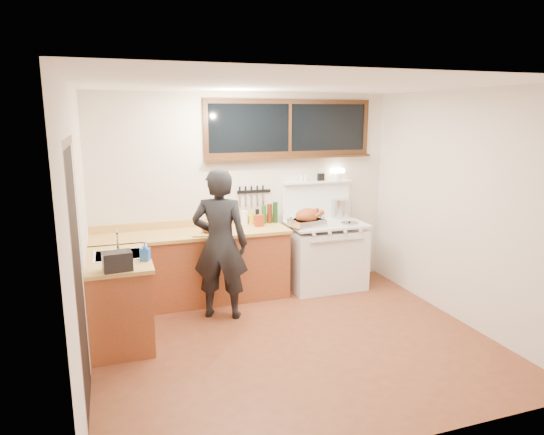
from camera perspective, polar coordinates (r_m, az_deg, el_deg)
name	(u,v)px	position (r m, az deg, el deg)	size (l,w,h in m)	color
ground_plane	(294,342)	(5.25, 2.57, -14.41)	(4.00, 3.50, 0.02)	#612D19
room_shell	(295,185)	(4.75, 2.75, 3.82)	(4.10, 3.60, 2.65)	beige
counter_back	(192,267)	(6.19, -9.34, -5.74)	(2.44, 0.64, 1.00)	brown
counter_left	(120,299)	(5.34, -17.48, -9.12)	(0.64, 1.09, 0.90)	brown
sink_unit	(119,260)	(5.28, -17.57, -4.81)	(0.50, 0.45, 0.37)	white
vintage_stove	(325,253)	(6.66, 6.21, -4.23)	(1.02, 0.74, 1.59)	white
back_window	(290,134)	(6.52, 2.13, 9.74)	(2.32, 0.13, 0.77)	black
left_doorway	(79,280)	(4.02, -21.72, -6.85)	(0.02, 1.04, 2.17)	black
knife_strip	(253,192)	(6.44, -2.26, 2.98)	(0.46, 0.03, 0.28)	black
man	(220,244)	(5.57, -6.13, -3.11)	(0.75, 0.64, 1.75)	black
soap_bottle	(145,251)	(4.99, -14.71, -3.86)	(0.11, 0.11, 0.19)	blue
toaster	(117,261)	(4.75, -17.74, -4.91)	(0.28, 0.21, 0.18)	black
cutting_board	(211,230)	(5.93, -7.18, -1.43)	(0.49, 0.41, 0.14)	tan
roast_turkey	(307,219)	(6.27, 4.18, -0.18)	(0.47, 0.38, 0.24)	silver
stockpot	(341,208)	(6.88, 8.16, 1.10)	(0.31, 0.31, 0.27)	silver
saucepan	(319,217)	(6.65, 5.60, 0.10)	(0.16, 0.27, 0.11)	silver
pot_lid	(349,223)	(6.50, 9.09, -0.66)	(0.25, 0.25, 0.04)	silver
coffee_tin	(259,221)	(6.28, -1.49, -0.38)	(0.11, 0.10, 0.15)	#972D10
pitcher	(244,218)	(6.39, -3.27, -0.03)	(0.11, 0.11, 0.18)	white
bottle_cluster	(266,214)	(6.45, -0.73, 0.38)	(0.39, 0.07, 0.28)	black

